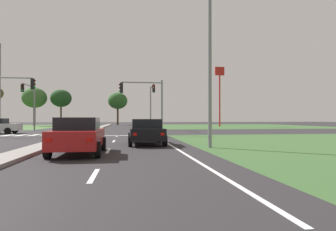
{
  "coord_description": "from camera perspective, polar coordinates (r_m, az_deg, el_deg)",
  "views": [
    {
      "loc": [
        4.37,
        -3.71,
        1.52
      ],
      "look_at": [
        9.72,
        34.33,
        1.94
      ],
      "focal_mm": 31.35,
      "sensor_mm": 36.0,
      "label": 1
    }
  ],
  "objects": [
    {
      "name": "street_lamp_near",
      "position": [
        15.74,
        8.76,
        10.45
      ],
      "size": [
        1.76,
        1.21,
        8.08
      ],
      "color": "gray",
      "rests_on": "ground"
    },
    {
      "name": "car_black_third",
      "position": [
        17.36,
        -4.27,
        -3.1
      ],
      "size": [
        2.1,
        4.28,
        1.5
      ],
      "color": "black",
      "rests_on": "ground"
    },
    {
      "name": "crosswalk_bar_fifth",
      "position": [
        29.21,
        -20.22,
        -3.56
      ],
      "size": [
        0.7,
        2.8,
        0.01
      ],
      "primitive_type": "cube",
      "color": "silver",
      "rests_on": "ground"
    },
    {
      "name": "traffic_signal_near_right",
      "position": [
        27.24,
        -4.36,
        3.58
      ],
      "size": [
        4.07,
        0.32,
        5.12
      ],
      "color": "gray",
      "rests_on": "ground"
    },
    {
      "name": "car_red_second",
      "position": [
        13.12,
        -16.99,
        -3.74
      ],
      "size": [
        2.08,
        4.23,
        1.57
      ],
      "color": "#A31919",
      "rests_on": "ground"
    },
    {
      "name": "car_teal_near",
      "position": [
        50.54,
        -15.71,
        -1.46
      ],
      "size": [
        2.04,
        4.15,
        1.5
      ],
      "rotation": [
        0.0,
        0.0,
        3.14
      ],
      "color": "#19565B",
      "rests_on": "ground"
    },
    {
      "name": "ground_plane",
      "position": [
        34.03,
        -15.39,
        -3.16
      ],
      "size": [
        200.0,
        200.0,
        0.0
      ],
      "primitive_type": "plane",
      "color": "#282628"
    },
    {
      "name": "car_beige_sixth",
      "position": [
        33.47,
        -17.53,
        -1.9
      ],
      "size": [
        4.4,
        2.07,
        1.48
      ],
      "rotation": [
        0.0,
        0.0,
        -1.57
      ],
      "color": "#BCAD8E",
      "rests_on": "ground"
    },
    {
      "name": "treeline_third",
      "position": [
        68.71,
        -20.08,
        3.15
      ],
      "size": [
        4.5,
        4.5,
        7.94
      ],
      "color": "#423323",
      "rests_on": "ground"
    },
    {
      "name": "traffic_signal_near_left",
      "position": [
        29.14,
        -29.11,
        3.66
      ],
      "size": [
        4.1,
        0.32,
        5.34
      ],
      "color": "gray",
      "rests_on": "ground"
    },
    {
      "name": "lane_dash_fourth",
      "position": [
        26.08,
        -9.92,
        -3.95
      ],
      "size": [
        0.14,
        2.0,
        0.01
      ],
      "primitive_type": "cube",
      "color": "silver",
      "rests_on": "ground"
    },
    {
      "name": "lane_dash_third",
      "position": [
        20.1,
        -10.49,
        -4.94
      ],
      "size": [
        0.14,
        2.0,
        0.01
      ],
      "primitive_type": "cube",
      "color": "silver",
      "rests_on": "ground"
    },
    {
      "name": "crosswalk_bar_third",
      "position": [
        29.78,
        -24.56,
        -3.49
      ],
      "size": [
        0.7,
        2.8,
        0.01
      ],
      "primitive_type": "cube",
      "color": "silver",
      "rests_on": "ground"
    },
    {
      "name": "crosswalk_bar_near",
      "position": [
        30.51,
        -28.71,
        -3.39
      ],
      "size": [
        0.7,
        2.8,
        0.01
      ],
      "primitive_type": "cube",
      "color": "silver",
      "rests_on": "ground"
    },
    {
      "name": "median_island_far",
      "position": [
        58.89,
        -12.26,
        -2.02
      ],
      "size": [
        1.2,
        36.0,
        0.14
      ],
      "primitive_type": "cube",
      "color": "gray",
      "rests_on": "ground"
    },
    {
      "name": "median_island_near",
      "position": [
        15.41,
        -24.56,
        -5.97
      ],
      "size": [
        1.2,
        22.0,
        0.14
      ],
      "primitive_type": "cube",
      "color": "gray",
      "rests_on": "ground"
    },
    {
      "name": "fastfood_pole_sign",
      "position": [
        57.28,
        10.0,
        6.23
      ],
      "size": [
        1.8,
        0.4,
        11.44
      ],
      "color": "red",
      "rests_on": "ground"
    },
    {
      "name": "treeline_fourth",
      "position": [
        71.09,
        -9.75,
        2.8
      ],
      "size": [
        4.6,
        4.6,
        7.75
      ],
      "color": "#423323",
      "rests_on": "ground"
    },
    {
      "name": "crosswalk_bar_fourth",
      "position": [
        29.47,
        -22.41,
        -3.53
      ],
      "size": [
        0.7,
        2.8,
        0.01
      ],
      "primitive_type": "cube",
      "color": "silver",
      "rests_on": "ground"
    },
    {
      "name": "lane_dash_second",
      "position": [
        14.13,
        -11.56,
        -6.77
      ],
      "size": [
        0.14,
        2.0,
        0.01
      ],
      "primitive_type": "cube",
      "color": "silver",
      "rests_on": "ground"
    },
    {
      "name": "stop_bar_near",
      "position": [
        26.76,
        -9.23,
        -3.86
      ],
      "size": [
        6.4,
        0.5,
        0.01
      ],
      "primitive_type": "cube",
      "color": "silver",
      "rests_on": "ground"
    },
    {
      "name": "traffic_signal_far_left",
      "position": [
        40.49,
        -25.21,
        3.0
      ],
      "size": [
        0.32,
        4.83,
        5.86
      ],
      "color": "gray",
      "rests_on": "ground"
    },
    {
      "name": "lane_dash_near",
      "position": [
        8.21,
        -14.21,
        -11.24
      ],
      "size": [
        0.14,
        2.0,
        0.01
      ],
      "primitive_type": "cube",
      "color": "silver",
      "rests_on": "ground"
    },
    {
      "name": "treeline_second",
      "position": [
        69.03,
        -24.53,
        3.14
      ],
      "size": [
        5.09,
        5.09,
        8.19
      ],
      "color": "#423323",
      "rests_on": "ground"
    },
    {
      "name": "crosswalk_bar_sixth",
      "position": [
        28.99,
        -18.0,
        -3.59
      ],
      "size": [
        0.7,
        2.8,
        0.01
      ],
      "primitive_type": "cube",
      "color": "silver",
      "rests_on": "ground"
    },
    {
      "name": "edge_line_right",
      "position": [
        15.98,
        0.98,
        -6.07
      ],
      "size": [
        0.14,
        24.0,
        0.01
      ],
      "primitive_type": "cube",
      "color": "silver",
      "rests_on": "ground"
    },
    {
      "name": "crosswalk_bar_second",
      "position": [
        30.13,
        -26.66,
        -3.44
      ],
      "size": [
        0.7,
        2.8,
        0.01
      ],
      "primitive_type": "cube",
      "color": "silver",
      "rests_on": "ground"
    },
    {
      "name": "grass_verge_far_right",
      "position": [
        61.95,
        11.95,
        -2.02
      ],
      "size": [
        35.0,
        35.0,
        0.01
      ],
      "primitive_type": "cube",
      "color": "#385B2D",
      "rests_on": "ground"
    },
    {
      "name": "traffic_signal_far_right",
      "position": [
        38.72,
        -3.2,
        3.24
      ],
      "size": [
        0.32,
        5.15,
        5.98
      ],
      "color": "gray",
      "rests_on": "ground"
    }
  ]
}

